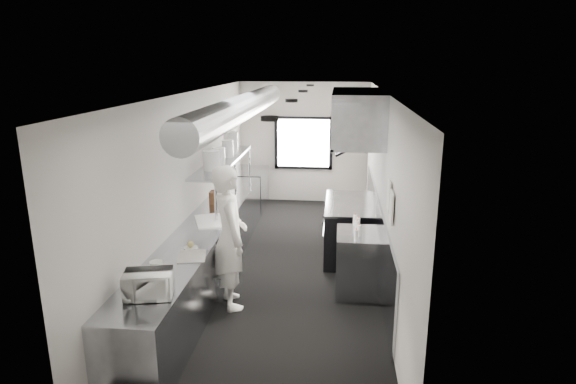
% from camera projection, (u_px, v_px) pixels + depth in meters
% --- Properties ---
extents(floor, '(3.00, 8.00, 0.01)m').
position_uv_depth(floor, '(285.00, 268.00, 7.92)').
color(floor, black).
rests_on(floor, ground).
extents(ceiling, '(3.00, 8.00, 0.01)m').
position_uv_depth(ceiling, '(285.00, 93.00, 7.19)').
color(ceiling, silver).
rests_on(ceiling, wall_back).
extents(wall_back, '(3.00, 0.02, 2.80)m').
position_uv_depth(wall_back, '(304.00, 143.00, 11.40)').
color(wall_back, '#B2AFA9').
rests_on(wall_back, floor).
extents(wall_front, '(3.00, 0.02, 2.80)m').
position_uv_depth(wall_front, '(227.00, 313.00, 3.71)').
color(wall_front, '#B2AFA9').
rests_on(wall_front, floor).
extents(wall_left, '(0.02, 8.00, 2.80)m').
position_uv_depth(wall_left, '(191.00, 182.00, 7.71)').
color(wall_left, '#B2AFA9').
rests_on(wall_left, floor).
extents(wall_right, '(0.02, 8.00, 2.80)m').
position_uv_depth(wall_right, '(383.00, 187.00, 7.41)').
color(wall_right, '#B2AFA9').
rests_on(wall_right, floor).
extents(wall_cladding, '(0.03, 5.50, 1.10)m').
position_uv_depth(wall_cladding, '(377.00, 233.00, 7.92)').
color(wall_cladding, '#91949E').
rests_on(wall_cladding, wall_right).
extents(hvac_duct, '(0.40, 6.40, 0.40)m').
position_uv_depth(hvac_duct, '(244.00, 107.00, 7.71)').
color(hvac_duct, '#95999D').
rests_on(hvac_duct, ceiling).
extents(service_window, '(1.36, 0.05, 1.25)m').
position_uv_depth(service_window, '(303.00, 143.00, 11.36)').
color(service_window, white).
rests_on(service_window, wall_back).
extents(exhaust_hood, '(0.81, 2.20, 0.88)m').
position_uv_depth(exhaust_hood, '(357.00, 116.00, 7.86)').
color(exhaust_hood, '#91949E').
rests_on(exhaust_hood, ceiling).
extents(prep_counter, '(0.70, 6.00, 0.90)m').
position_uv_depth(prep_counter, '(207.00, 251.00, 7.44)').
color(prep_counter, '#91949E').
rests_on(prep_counter, floor).
extents(pass_shelf, '(0.45, 3.00, 0.68)m').
position_uv_depth(pass_shelf, '(224.00, 162.00, 8.60)').
color(pass_shelf, '#91949E').
rests_on(pass_shelf, prep_counter).
extents(range, '(0.88, 1.60, 0.94)m').
position_uv_depth(range, '(349.00, 229.00, 8.37)').
color(range, black).
rests_on(range, floor).
extents(bottle_station, '(0.65, 0.80, 0.90)m').
position_uv_depth(bottle_station, '(359.00, 263.00, 7.02)').
color(bottle_station, '#91949E').
rests_on(bottle_station, floor).
extents(far_work_table, '(0.70, 1.20, 0.90)m').
position_uv_depth(far_work_table, '(250.00, 189.00, 10.99)').
color(far_work_table, '#91949E').
rests_on(far_work_table, floor).
extents(notice_sheet_a, '(0.02, 0.28, 0.38)m').
position_uv_depth(notice_sheet_a, '(389.00, 196.00, 6.20)').
color(notice_sheet_a, silver).
rests_on(notice_sheet_a, wall_right).
extents(notice_sheet_b, '(0.02, 0.28, 0.38)m').
position_uv_depth(notice_sheet_b, '(391.00, 207.00, 5.88)').
color(notice_sheet_b, silver).
rests_on(notice_sheet_b, wall_right).
extents(line_cook, '(0.72, 0.85, 1.97)m').
position_uv_depth(line_cook, '(230.00, 237.00, 6.51)').
color(line_cook, white).
rests_on(line_cook, floor).
extents(microwave, '(0.51, 0.43, 0.27)m').
position_uv_depth(microwave, '(148.00, 284.00, 5.02)').
color(microwave, silver).
rests_on(microwave, prep_counter).
extents(deli_tub_a, '(0.18, 0.18, 0.10)m').
position_uv_depth(deli_tub_a, '(130.00, 286.00, 5.16)').
color(deli_tub_a, silver).
rests_on(deli_tub_a, prep_counter).
extents(deli_tub_b, '(0.19, 0.19, 0.11)m').
position_uv_depth(deli_tub_b, '(156.00, 266.00, 5.66)').
color(deli_tub_b, silver).
rests_on(deli_tub_b, prep_counter).
extents(newspaper, '(0.41, 0.48, 0.01)m').
position_uv_depth(newspaper, '(192.00, 256.00, 6.07)').
color(newspaper, beige).
rests_on(newspaper, prep_counter).
extents(small_plate, '(0.24, 0.24, 0.02)m').
position_uv_depth(small_plate, '(191.00, 248.00, 6.34)').
color(small_plate, silver).
rests_on(small_plate, prep_counter).
extents(pastry, '(0.08, 0.08, 0.08)m').
position_uv_depth(pastry, '(190.00, 244.00, 6.32)').
color(pastry, tan).
rests_on(pastry, small_plate).
extents(cutting_board, '(0.72, 0.81, 0.02)m').
position_uv_depth(cutting_board, '(213.00, 221.00, 7.40)').
color(cutting_board, white).
rests_on(cutting_board, prep_counter).
extents(knife_block, '(0.09, 0.20, 0.21)m').
position_uv_depth(knife_block, '(213.00, 197.00, 8.32)').
color(knife_block, brown).
rests_on(knife_block, prep_counter).
extents(plate_stack_a, '(0.27, 0.27, 0.31)m').
position_uv_depth(plate_stack_a, '(212.00, 160.00, 7.76)').
color(plate_stack_a, silver).
rests_on(plate_stack_a, pass_shelf).
extents(plate_stack_b, '(0.25, 0.25, 0.28)m').
position_uv_depth(plate_stack_b, '(219.00, 156.00, 8.20)').
color(plate_stack_b, silver).
rests_on(plate_stack_b, pass_shelf).
extents(plate_stack_c, '(0.22, 0.22, 0.31)m').
position_uv_depth(plate_stack_c, '(228.00, 148.00, 8.82)').
color(plate_stack_c, silver).
rests_on(plate_stack_c, pass_shelf).
extents(plate_stack_d, '(0.30, 0.30, 0.41)m').
position_uv_depth(plate_stack_d, '(231.00, 143.00, 9.11)').
color(plate_stack_d, silver).
rests_on(plate_stack_d, pass_shelf).
extents(squeeze_bottle_a, '(0.06, 0.06, 0.16)m').
position_uv_depth(squeeze_bottle_a, '(356.00, 235.00, 6.58)').
color(squeeze_bottle_a, white).
rests_on(squeeze_bottle_a, bottle_station).
extents(squeeze_bottle_b, '(0.06, 0.06, 0.16)m').
position_uv_depth(squeeze_bottle_b, '(359.00, 231.00, 6.76)').
color(squeeze_bottle_b, white).
rests_on(squeeze_bottle_b, bottle_station).
extents(squeeze_bottle_c, '(0.06, 0.06, 0.17)m').
position_uv_depth(squeeze_bottle_c, '(357.00, 226.00, 6.91)').
color(squeeze_bottle_c, white).
rests_on(squeeze_bottle_c, bottle_station).
extents(squeeze_bottle_d, '(0.07, 0.07, 0.17)m').
position_uv_depth(squeeze_bottle_d, '(358.00, 223.00, 7.06)').
color(squeeze_bottle_d, white).
rests_on(squeeze_bottle_d, bottle_station).
extents(squeeze_bottle_e, '(0.07, 0.07, 0.17)m').
position_uv_depth(squeeze_bottle_e, '(355.00, 220.00, 7.20)').
color(squeeze_bottle_e, white).
rests_on(squeeze_bottle_e, bottle_station).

